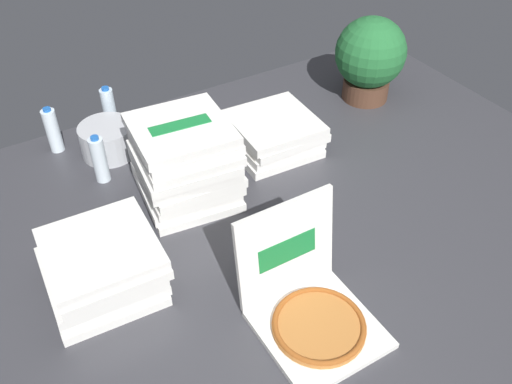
% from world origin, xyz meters
% --- Properties ---
extents(ground_plane, '(3.20, 2.40, 0.02)m').
position_xyz_m(ground_plane, '(0.00, 0.00, -0.01)').
color(ground_plane, '#38383D').
extents(open_pizza_box, '(0.40, 0.46, 0.42)m').
position_xyz_m(open_pizza_box, '(-0.17, -0.47, 0.08)').
color(open_pizza_box, white).
rests_on(open_pizza_box, ground_plane).
extents(pizza_stack_left_near, '(0.45, 0.46, 0.39)m').
position_xyz_m(pizza_stack_left_near, '(-0.25, 0.37, 0.19)').
color(pizza_stack_left_near, white).
rests_on(pizza_stack_left_near, ground_plane).
extents(pizza_stack_center_near, '(0.43, 0.42, 0.17)m').
position_xyz_m(pizza_stack_center_near, '(0.29, 0.50, 0.09)').
color(pizza_stack_center_near, white).
rests_on(pizza_stack_center_near, ground_plane).
extents(pizza_stack_right_mid, '(0.44, 0.44, 0.21)m').
position_xyz_m(pizza_stack_right_mid, '(-0.74, 0.06, 0.11)').
color(pizza_stack_right_mid, white).
rests_on(pizza_stack_right_mid, ground_plane).
extents(ice_bucket, '(0.27, 0.27, 0.16)m').
position_xyz_m(ice_bucket, '(-0.44, 0.88, 0.08)').
color(ice_bucket, '#B7BABF').
rests_on(ice_bucket, ground_plane).
extents(water_bottle_0, '(0.07, 0.07, 0.24)m').
position_xyz_m(water_bottle_0, '(-0.66, 1.04, 0.12)').
color(water_bottle_0, white).
rests_on(water_bottle_0, ground_plane).
extents(water_bottle_1, '(0.07, 0.07, 0.24)m').
position_xyz_m(water_bottle_1, '(-0.54, 0.69, 0.12)').
color(water_bottle_1, white).
rests_on(water_bottle_1, ground_plane).
extents(water_bottle_2, '(0.07, 0.07, 0.24)m').
position_xyz_m(water_bottle_2, '(-0.35, 1.09, 0.12)').
color(water_bottle_2, silver).
rests_on(water_bottle_2, ground_plane).
extents(potted_plant, '(0.39, 0.39, 0.48)m').
position_xyz_m(potted_plant, '(1.00, 0.64, 0.26)').
color(potted_plant, '#513323').
rests_on(potted_plant, ground_plane).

